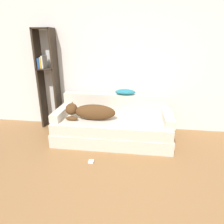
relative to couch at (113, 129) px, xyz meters
The scene contains 10 objects.
wall_back 1.33m from the couch, 72.27° to the left, with size 7.51×0.06×2.70m.
couch is the anchor object (origin of this frame).
couch_backrest 0.52m from the couch, 90.00° to the left, with size 1.92×0.15×0.33m.
couch_arm_left 0.94m from the couch, behind, with size 0.15×0.70×0.13m.
couch_arm_right 0.94m from the couch, ahead, with size 0.15×0.70×0.13m.
dog 0.50m from the couch, 166.49° to the right, with size 0.84×0.26×0.28m.
laptop 0.43m from the couch, 16.63° to the right, with size 0.38×0.31×0.02m.
throw_pillow 0.71m from the couch, 64.48° to the left, with size 0.36×0.21×0.09m.
bookshelf 1.60m from the couch, 161.16° to the left, with size 0.35×0.26×1.85m.
power_adapter 0.79m from the couch, 106.33° to the right, with size 0.07×0.07×0.03m.
Camera 1 is at (0.21, -1.07, 1.67)m, focal length 32.00 mm.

